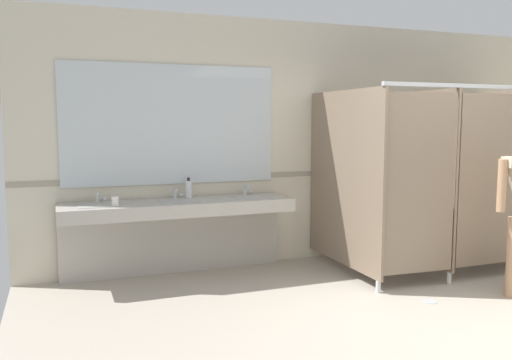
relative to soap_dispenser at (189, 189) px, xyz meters
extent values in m
cube|color=#B2A899|center=(2.03, -2.44, -0.99)|extent=(7.74, 5.76, 0.10)
cube|color=beige|center=(2.03, 0.20, 0.49)|extent=(7.74, 0.12, 2.86)
cube|color=#9E937F|center=(2.03, 0.13, 0.11)|extent=(7.74, 0.01, 0.06)
cube|color=#B2ADA3|center=(-0.15, -0.18, -0.17)|extent=(2.45, 0.59, 0.14)
cube|color=#B2ADA3|center=(-0.15, 0.08, -0.59)|extent=(2.45, 0.08, 0.71)
cube|color=#ADADA8|center=(-0.97, -0.21, -0.15)|extent=(0.42, 0.32, 0.11)
cylinder|color=silver|center=(-0.97, 0.03, -0.04)|extent=(0.04, 0.04, 0.11)
cylinder|color=silver|center=(-0.97, -0.03, 0.00)|extent=(0.03, 0.11, 0.03)
sphere|color=silver|center=(-0.90, 0.04, -0.07)|extent=(0.04, 0.04, 0.04)
cube|color=#ADADA8|center=(-0.15, -0.21, -0.15)|extent=(0.42, 0.32, 0.11)
cylinder|color=silver|center=(-0.15, 0.03, -0.04)|extent=(0.04, 0.04, 0.11)
cylinder|color=silver|center=(-0.15, -0.03, 0.00)|extent=(0.03, 0.11, 0.03)
sphere|color=silver|center=(-0.08, 0.04, -0.07)|extent=(0.04, 0.04, 0.04)
cube|color=#ADADA8|center=(0.67, -0.21, -0.15)|extent=(0.42, 0.32, 0.11)
cylinder|color=silver|center=(0.67, 0.03, -0.04)|extent=(0.04, 0.04, 0.11)
cylinder|color=silver|center=(0.67, -0.03, 0.00)|extent=(0.03, 0.11, 0.03)
sphere|color=silver|center=(0.74, 0.04, -0.07)|extent=(0.04, 0.04, 0.04)
cube|color=silver|center=(-0.15, 0.13, 0.71)|extent=(2.35, 0.02, 1.31)
cube|color=#84705B|center=(1.58, -0.65, 0.13)|extent=(0.03, 1.53, 1.90)
cylinder|color=silver|center=(1.58, -1.35, -0.88)|extent=(0.05, 0.05, 0.12)
cube|color=#84705B|center=(2.44, -0.65, 0.13)|extent=(0.03, 1.53, 1.90)
cylinder|color=silver|center=(2.44, -1.35, -0.88)|extent=(0.05, 0.05, 0.12)
cube|color=#84705B|center=(3.31, -0.65, 0.13)|extent=(0.03, 1.53, 1.90)
cylinder|color=silver|center=(3.31, -1.35, -0.88)|extent=(0.05, 0.05, 0.12)
cube|color=#84705B|center=(2.01, -1.38, 0.13)|extent=(0.79, 0.08, 1.80)
cube|color=#84705B|center=(2.88, -1.38, 0.13)|extent=(0.79, 0.03, 1.80)
cube|color=#B7BABF|center=(2.88, -1.38, 1.09)|extent=(2.66, 0.04, 0.04)
cylinder|color=tan|center=(2.70, -1.90, -0.55)|extent=(0.11, 0.11, 0.78)
cylinder|color=tan|center=(2.55, -1.88, 0.14)|extent=(0.08, 0.08, 0.50)
cylinder|color=white|center=(0.00, 0.00, 0.00)|extent=(0.07, 0.07, 0.19)
cylinder|color=black|center=(0.00, 0.00, 0.11)|extent=(0.03, 0.03, 0.04)
cylinder|color=white|center=(-0.82, -0.31, -0.05)|extent=(0.07, 0.07, 0.10)
cylinder|color=#B7BABF|center=(1.88, -1.75, -0.94)|extent=(0.14, 0.14, 0.01)
camera|label=1|loc=(-1.35, -5.65, 0.74)|focal=37.03mm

